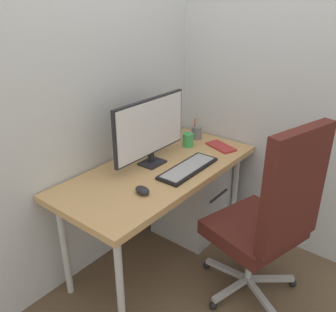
% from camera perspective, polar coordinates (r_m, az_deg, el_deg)
% --- Properties ---
extents(ground_plane, '(8.00, 8.00, 0.00)m').
position_cam_1_polar(ground_plane, '(2.72, -1.18, -15.64)').
color(ground_plane, brown).
extents(wall_back, '(2.73, 0.04, 2.80)m').
position_cam_1_polar(wall_back, '(2.35, -8.47, 15.59)').
color(wall_back, silver).
rests_on(wall_back, ground_plane).
extents(wall_side_right, '(0.04, 1.95, 2.80)m').
position_cam_1_polar(wall_side_right, '(2.63, 12.68, 16.20)').
color(wall_side_right, silver).
rests_on(wall_side_right, ground_plane).
extents(desk, '(1.43, 0.65, 0.72)m').
position_cam_1_polar(desk, '(2.35, -1.32, -3.21)').
color(desk, tan).
rests_on(desk, ground_plane).
extents(office_chair, '(0.62, 0.63, 1.17)m').
position_cam_1_polar(office_chair, '(2.12, 16.12, -9.07)').
color(office_chair, black).
rests_on(office_chair, ground_plane).
extents(filing_cabinet, '(0.47, 0.48, 0.57)m').
position_cam_1_polar(filing_cabinet, '(2.84, 3.86, -6.80)').
color(filing_cabinet, '#B2B5BA').
rests_on(filing_cabinet, ground_plane).
extents(monitor, '(0.64, 0.13, 0.44)m').
position_cam_1_polar(monitor, '(2.29, -2.81, 4.42)').
color(monitor, black).
rests_on(monitor, desk).
extents(keyboard, '(0.48, 0.17, 0.02)m').
position_cam_1_polar(keyboard, '(2.29, 3.24, -1.97)').
color(keyboard, black).
rests_on(keyboard, desk).
extents(mouse, '(0.07, 0.10, 0.04)m').
position_cam_1_polar(mouse, '(2.02, -4.13, -5.49)').
color(mouse, black).
rests_on(mouse, desk).
extents(pen_holder, '(0.08, 0.08, 0.17)m').
position_cam_1_polar(pen_holder, '(2.78, 4.59, 3.77)').
color(pen_holder, slate).
rests_on(pen_holder, desk).
extents(notebook, '(0.18, 0.25, 0.02)m').
position_cam_1_polar(notebook, '(2.65, 8.44, 1.49)').
color(notebook, '#B23333').
rests_on(notebook, desk).
extents(coffee_mug, '(0.11, 0.08, 0.10)m').
position_cam_1_polar(coffee_mug, '(2.63, 3.22, 2.59)').
color(coffee_mug, '#3FAD59').
rests_on(coffee_mug, desk).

